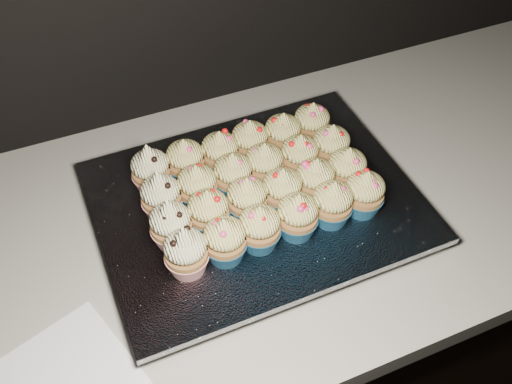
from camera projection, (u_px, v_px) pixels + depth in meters
cabinet at (170, 377)px, 1.24m from camera, size 2.40×0.60×0.86m
worktop at (139, 254)px, 0.90m from camera, size 2.44×0.64×0.04m
napkin at (65, 378)px, 0.74m from camera, size 0.21×0.21×0.00m
baking_tray at (256, 208)px, 0.93m from camera, size 0.46×0.35×0.02m
foil_lining at (256, 201)px, 0.92m from camera, size 0.50×0.39×0.01m
cupcake_0 at (186, 252)px, 0.79m from camera, size 0.06×0.06×0.10m
cupcake_1 at (225, 240)px, 0.81m from camera, size 0.06×0.06×0.08m
cupcake_2 at (260, 228)px, 0.82m from camera, size 0.06×0.06×0.08m
cupcake_3 at (297, 216)px, 0.84m from camera, size 0.06×0.06×0.08m
cupcake_4 at (332, 203)px, 0.85m from camera, size 0.06×0.06×0.08m
cupcake_5 at (364, 193)px, 0.87m from camera, size 0.06×0.06×0.08m
cupcake_6 at (171, 224)px, 0.82m from camera, size 0.06×0.06×0.10m
cupcake_7 at (209, 212)px, 0.84m from camera, size 0.06×0.06×0.08m
cupcake_8 at (247, 199)px, 0.86m from camera, size 0.06×0.06×0.08m
cupcake_9 at (282, 190)px, 0.87m from camera, size 0.06×0.06×0.08m
cupcake_10 at (315, 180)px, 0.89m from camera, size 0.06×0.06×0.08m
cupcake_11 at (347, 169)px, 0.90m from camera, size 0.06×0.06×0.08m
cupcake_12 at (161, 196)px, 0.86m from camera, size 0.06×0.06×0.10m
cupcake_13 at (198, 187)px, 0.88m from camera, size 0.06×0.06×0.08m
cupcake_14 at (233, 175)px, 0.89m from camera, size 0.06×0.06×0.08m
cupcake_15 at (264, 165)px, 0.91m from camera, size 0.06×0.06×0.08m
cupcake_16 at (299, 156)px, 0.92m from camera, size 0.06×0.06×0.08m
cupcake_17 at (331, 146)px, 0.94m from camera, size 0.06×0.06×0.08m
cupcake_18 at (151, 170)px, 0.90m from camera, size 0.06×0.06×0.10m
cupcake_19 at (186, 161)px, 0.92m from camera, size 0.06×0.06×0.08m
cupcake_20 at (220, 153)px, 0.93m from camera, size 0.06×0.06×0.08m
cupcake_21 at (250, 142)px, 0.95m from camera, size 0.06×0.06×0.08m
cupcake_22 at (283, 134)px, 0.96m from camera, size 0.06×0.06×0.08m
cupcake_23 at (312, 124)px, 0.98m from camera, size 0.06×0.06×0.08m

